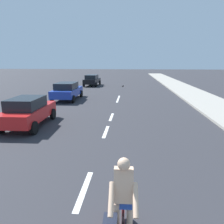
% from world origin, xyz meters
% --- Properties ---
extents(ground_plane, '(160.00, 160.00, 0.00)m').
position_xyz_m(ground_plane, '(0.00, 20.00, 0.00)').
color(ground_plane, '#2D2D33').
extents(sidewalk_strip, '(3.60, 80.00, 0.14)m').
position_xyz_m(sidewalk_strip, '(7.73, 22.00, 0.07)').
color(sidewalk_strip, '#9E998E').
rests_on(sidewalk_strip, ground).
extents(lane_stripe_2, '(0.16, 1.80, 0.01)m').
position_xyz_m(lane_stripe_2, '(0.00, 6.61, 0.00)').
color(lane_stripe_2, white).
rests_on(lane_stripe_2, ground).
extents(lane_stripe_3, '(0.16, 1.80, 0.01)m').
position_xyz_m(lane_stripe_3, '(0.00, 11.35, 0.00)').
color(lane_stripe_3, white).
rests_on(lane_stripe_3, ground).
extents(lane_stripe_4, '(0.16, 1.80, 0.01)m').
position_xyz_m(lane_stripe_4, '(0.00, 14.14, 0.00)').
color(lane_stripe_4, white).
rests_on(lane_stripe_4, ground).
extents(lane_stripe_5, '(0.16, 1.80, 0.01)m').
position_xyz_m(lane_stripe_5, '(0.00, 19.71, 0.00)').
color(lane_stripe_5, white).
rests_on(lane_stripe_5, ground).
extents(lane_stripe_6, '(0.16, 1.80, 0.01)m').
position_xyz_m(lane_stripe_6, '(0.00, 21.55, 0.00)').
color(lane_stripe_6, white).
rests_on(lane_stripe_6, ground).
extents(lane_stripe_7, '(0.16, 1.80, 0.01)m').
position_xyz_m(lane_stripe_7, '(0.00, 30.88, 0.00)').
color(lane_stripe_7, white).
rests_on(lane_stripe_7, ground).
extents(lane_stripe_8, '(0.16, 1.80, 0.01)m').
position_xyz_m(lane_stripe_8, '(0.00, 30.84, 0.00)').
color(lane_stripe_8, white).
rests_on(lane_stripe_8, ground).
extents(cyclist, '(0.63, 1.71, 1.82)m').
position_xyz_m(cyclist, '(1.08, 4.92, 0.83)').
color(cyclist, black).
rests_on(cyclist, ground).
extents(parked_car_red, '(1.96, 3.99, 1.57)m').
position_xyz_m(parked_car_red, '(-4.25, 11.92, 0.84)').
color(parked_car_red, red).
rests_on(parked_car_red, ground).
extents(parked_car_blue, '(2.13, 4.49, 1.57)m').
position_xyz_m(parked_car_blue, '(-4.63, 19.82, 0.84)').
color(parked_car_blue, '#1E389E').
rests_on(parked_car_blue, ground).
extents(parked_car_black, '(2.04, 4.21, 1.57)m').
position_xyz_m(parked_car_black, '(-4.51, 31.04, 0.84)').
color(parked_car_black, black).
rests_on(parked_car_black, ground).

